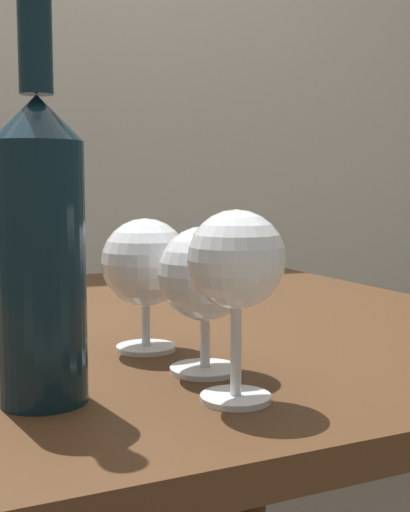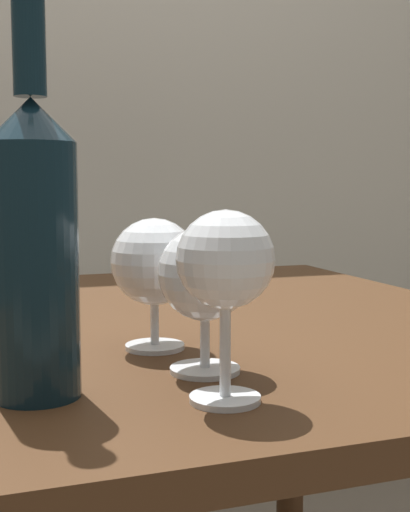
% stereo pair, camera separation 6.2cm
% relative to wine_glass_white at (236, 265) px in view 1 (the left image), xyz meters
% --- Properties ---
extents(dining_table, '(1.10, 0.92, 0.77)m').
position_rel_wine_glass_white_xyz_m(dining_table, '(-0.06, 0.35, -0.22)').
color(dining_table, '#472B16').
rests_on(dining_table, ground_plane).
extents(wine_glass_white, '(0.08, 0.08, 0.15)m').
position_rel_wine_glass_white_xyz_m(wine_glass_white, '(0.00, 0.00, 0.00)').
color(wine_glass_white, white).
rests_on(wine_glass_white, dining_table).
extents(wine_glass_cabernet, '(0.09, 0.09, 0.14)m').
position_rel_wine_glass_white_xyz_m(wine_glass_cabernet, '(0.01, 0.09, -0.02)').
color(wine_glass_cabernet, white).
rests_on(wine_glass_cabernet, dining_table).
extents(wine_glass_merlot, '(0.09, 0.09, 0.14)m').
position_rel_wine_glass_white_xyz_m(wine_glass_merlot, '(-0.01, 0.19, -0.02)').
color(wine_glass_merlot, white).
rests_on(wine_glass_merlot, dining_table).
extents(wine_bottle, '(0.07, 0.07, 0.33)m').
position_rel_wine_glass_white_xyz_m(wine_bottle, '(-0.14, 0.06, 0.02)').
color(wine_bottle, '#0F232D').
rests_on(wine_bottle, dining_table).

